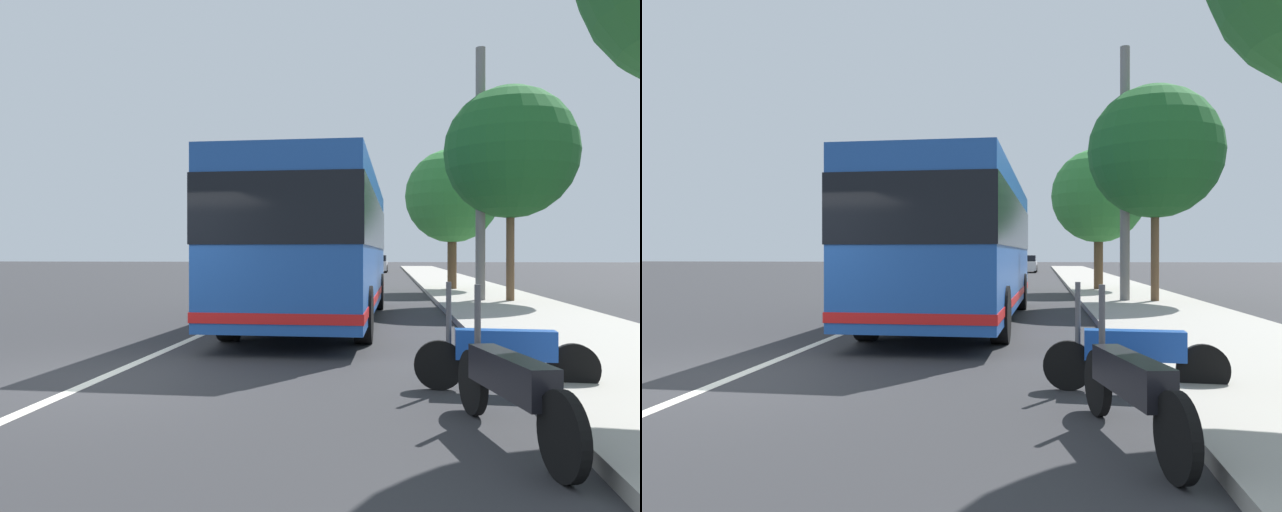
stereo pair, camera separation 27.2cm
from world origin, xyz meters
TOP-DOWN VIEW (x-y plane):
  - ground_plane at (0.00, 0.00)m, footprint 220.00×220.00m
  - sidewalk_curb at (10.00, -6.82)m, footprint 110.00×3.60m
  - lane_divider_line at (10.00, 0.00)m, footprint 110.00×0.16m
  - coach_bus at (6.70, -2.01)m, footprint 10.27×2.85m
  - motorcycle_far_end at (-2.01, -4.54)m, footprint 2.34×0.58m
  - motorcycle_nearest_curb at (-0.15, -4.84)m, footprint 0.31×2.02m
  - car_oncoming at (32.69, 1.54)m, footprint 4.64×1.85m
  - car_side_street at (44.29, -2.53)m, footprint 4.19×2.02m
  - car_behind_bus at (47.35, 2.14)m, footprint 4.22×1.78m
  - car_ahead_same_lane at (50.97, -1.57)m, footprint 4.38×2.16m
  - roadside_tree_mid_block at (11.80, -7.22)m, footprint 3.99×3.99m
  - roadside_tree_far_block at (17.98, -6.13)m, footprint 3.78×3.78m
  - utility_pole at (11.94, -6.36)m, footprint 0.29×0.29m

SIDE VIEW (x-z plane):
  - ground_plane at x=0.00m, z-range 0.00..0.00m
  - lane_divider_line at x=10.00m, z-range 0.00..0.01m
  - sidewalk_curb at x=10.00m, z-range 0.00..0.14m
  - motorcycle_nearest_curb at x=-0.15m, z-range -0.17..1.06m
  - motorcycle_far_end at x=-2.01m, z-range -0.16..1.10m
  - car_behind_bus at x=47.35m, z-range -0.03..1.35m
  - car_side_street at x=44.29m, z-range -0.02..1.41m
  - car_oncoming at x=32.69m, z-range -0.03..1.41m
  - car_ahead_same_lane at x=50.97m, z-range -0.04..1.46m
  - coach_bus at x=6.70m, z-range 0.23..3.45m
  - roadside_tree_far_block at x=17.98m, z-range 0.99..6.77m
  - utility_pole at x=11.94m, z-range 0.00..7.86m
  - roadside_tree_mid_block at x=11.80m, z-range 1.30..7.92m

